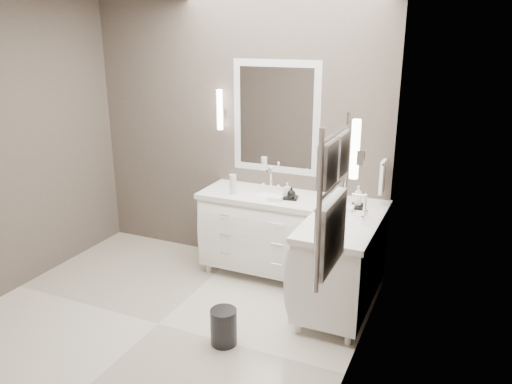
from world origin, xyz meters
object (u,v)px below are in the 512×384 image
at_px(towel_ladder, 332,208).
at_px(waste_bin, 224,327).
at_px(vanity_back, 265,228).
at_px(vanity_right, 343,257).

xyz_separation_m(towel_ladder, waste_bin, (-0.92, 0.38, -1.25)).
relative_size(vanity_back, towel_ladder, 1.38).
bearing_deg(towel_ladder, waste_bin, 157.37).
bearing_deg(vanity_right, waste_bin, -127.11).
distance_m(vanity_back, towel_ladder, 2.16).
relative_size(vanity_right, waste_bin, 4.22).
height_order(vanity_back, waste_bin, vanity_back).
distance_m(vanity_right, towel_ladder, 1.60).
height_order(vanity_back, towel_ladder, towel_ladder).
height_order(towel_ladder, waste_bin, towel_ladder).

